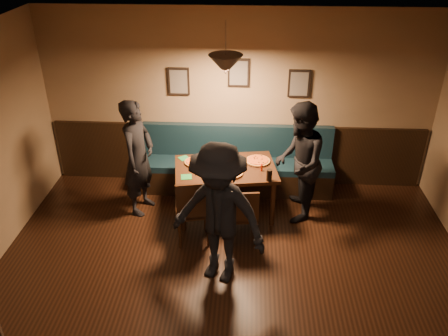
# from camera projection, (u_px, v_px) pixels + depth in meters

# --- Properties ---
(ceiling) EXTENTS (7.00, 7.00, 0.00)m
(ceiling) POSITION_uv_depth(u_px,v_px,m) (227.00, 92.00, 3.31)
(ceiling) COLOR silver
(ceiling) RESTS_ON ground
(wall_back) EXTENTS (6.00, 0.00, 6.00)m
(wall_back) POSITION_uv_depth(u_px,v_px,m) (238.00, 101.00, 7.04)
(wall_back) COLOR #8C704F
(wall_back) RESTS_ON ground
(wainscot) EXTENTS (5.88, 0.06, 1.00)m
(wainscot) POSITION_uv_depth(u_px,v_px,m) (237.00, 154.00, 7.45)
(wainscot) COLOR black
(wainscot) RESTS_ON ground
(booth_bench) EXTENTS (3.00, 0.60, 1.00)m
(booth_bench) POSITION_uv_depth(u_px,v_px,m) (237.00, 161.00, 7.22)
(booth_bench) COLOR #0F232D
(booth_bench) RESTS_ON ground
(picture_left) EXTENTS (0.32, 0.04, 0.42)m
(picture_left) POSITION_uv_depth(u_px,v_px,m) (179.00, 81.00, 6.91)
(picture_left) COLOR black
(picture_left) RESTS_ON wall_back
(picture_center) EXTENTS (0.32, 0.04, 0.42)m
(picture_center) POSITION_uv_depth(u_px,v_px,m) (239.00, 73.00, 6.79)
(picture_center) COLOR black
(picture_center) RESTS_ON wall_back
(picture_right) EXTENTS (0.32, 0.04, 0.42)m
(picture_right) POSITION_uv_depth(u_px,v_px,m) (299.00, 84.00, 6.82)
(picture_right) COLOR black
(picture_right) RESTS_ON wall_back
(pendant_lamp) EXTENTS (0.44, 0.44, 0.25)m
(pendant_lamp) POSITION_uv_depth(u_px,v_px,m) (226.00, 65.00, 5.78)
(pendant_lamp) COLOR black
(pendant_lamp) RESTS_ON ceiling
(dining_table) EXTENTS (1.54, 1.12, 0.76)m
(dining_table) POSITION_uv_depth(u_px,v_px,m) (225.00, 190.00, 6.70)
(dining_table) COLOR black
(dining_table) RESTS_ON floor
(chair_near_left) EXTENTS (0.52, 0.52, 0.99)m
(chair_near_left) POSITION_uv_depth(u_px,v_px,m) (192.00, 208.00, 6.09)
(chair_near_left) COLOR black
(chair_near_left) RESTS_ON floor
(chair_near_right) EXTENTS (0.42, 0.42, 0.85)m
(chair_near_right) POSITION_uv_depth(u_px,v_px,m) (243.00, 213.00, 6.11)
(chair_near_right) COLOR black
(chair_near_right) RESTS_ON floor
(diner_left) EXTENTS (0.57, 0.72, 1.74)m
(diner_left) POSITION_uv_depth(u_px,v_px,m) (138.00, 158.00, 6.54)
(diner_left) COLOR black
(diner_left) RESTS_ON floor
(diner_right) EXTENTS (0.75, 0.91, 1.75)m
(diner_right) POSITION_uv_depth(u_px,v_px,m) (299.00, 163.00, 6.40)
(diner_right) COLOR black
(diner_right) RESTS_ON floor
(diner_front) EXTENTS (1.33, 1.05, 1.80)m
(diner_front) POSITION_uv_depth(u_px,v_px,m) (219.00, 215.00, 5.25)
(diner_front) COLOR black
(diner_front) RESTS_ON floor
(pizza_a) EXTENTS (0.37, 0.37, 0.04)m
(pizza_a) POSITION_uv_depth(u_px,v_px,m) (196.00, 162.00, 6.62)
(pizza_a) COLOR orange
(pizza_a) RESTS_ON dining_table
(pizza_b) EXTENTS (0.44, 0.44, 0.04)m
(pizza_b) POSITION_uv_depth(u_px,v_px,m) (230.00, 172.00, 6.35)
(pizza_b) COLOR orange
(pizza_b) RESTS_ON dining_table
(pizza_c) EXTENTS (0.47, 0.47, 0.04)m
(pizza_c) POSITION_uv_depth(u_px,v_px,m) (258.00, 161.00, 6.65)
(pizza_c) COLOR orange
(pizza_c) RESTS_ON dining_table
(soda_glass) EXTENTS (0.08, 0.08, 0.17)m
(soda_glass) POSITION_uv_depth(u_px,v_px,m) (269.00, 175.00, 6.16)
(soda_glass) COLOR black
(soda_glass) RESTS_ON dining_table
(tabasco_bottle) EXTENTS (0.03, 0.03, 0.13)m
(tabasco_bottle) POSITION_uv_depth(u_px,v_px,m) (262.00, 167.00, 6.40)
(tabasco_bottle) COLOR #A41C05
(tabasco_bottle) RESTS_ON dining_table
(napkin_a) EXTENTS (0.20, 0.20, 0.01)m
(napkin_a) POSITION_uv_depth(u_px,v_px,m) (184.00, 158.00, 6.76)
(napkin_a) COLOR #1D6F38
(napkin_a) RESTS_ON dining_table
(napkin_b) EXTENTS (0.17, 0.17, 0.01)m
(napkin_b) POSITION_uv_depth(u_px,v_px,m) (186.00, 177.00, 6.28)
(napkin_b) COLOR #1E712D
(napkin_b) RESTS_ON dining_table
(cutlery_set) EXTENTS (0.20, 0.03, 0.00)m
(cutlery_set) POSITION_uv_depth(u_px,v_px,m) (222.00, 182.00, 6.17)
(cutlery_set) COLOR silver
(cutlery_set) RESTS_ON dining_table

